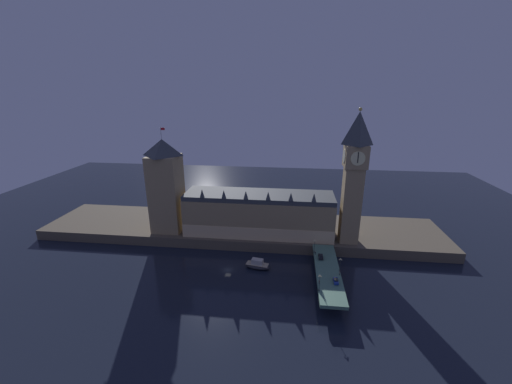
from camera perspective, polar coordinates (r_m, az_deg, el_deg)
ground_plane at (r=148.05m, az=-5.15°, el=-13.98°), size 400.00×400.00×0.00m
embankment at (r=180.49m, az=-2.70°, el=-6.72°), size 220.00×42.00×5.34m
parliament_hall at (r=166.73m, az=0.52°, el=-3.84°), size 77.45×21.85×25.86m
clock_tower at (r=156.15m, az=17.37°, el=3.04°), size 10.89×11.00×65.64m
victoria_tower at (r=172.04m, az=-16.06°, el=1.10°), size 15.56×15.56×55.40m
bridge at (r=140.02m, az=12.87°, el=-14.38°), size 10.02×46.00×6.21m
car_northbound_lead at (r=146.86m, az=11.69°, el=-11.44°), size 2.07×4.28×1.60m
car_southbound_lead at (r=132.01m, az=14.31°, el=-15.37°), size 1.92×4.42×1.46m
pedestrian_near_rail at (r=129.61m, az=11.41°, el=-15.71°), size 0.38×0.38×1.75m
pedestrian_mid_walk at (r=136.71m, az=14.97°, el=-14.07°), size 0.38×0.38×1.64m
pedestrian_far_rail at (r=149.07m, az=10.75°, el=-10.83°), size 0.38×0.38×1.72m
street_lamp_near at (r=123.84m, az=11.49°, el=-15.57°), size 1.34×0.60×6.98m
street_lamp_mid at (r=137.77m, az=15.08°, el=-12.39°), size 1.34×0.60×6.03m
street_lamp_far at (r=149.29m, az=10.61°, el=-9.39°), size 1.34×0.60×6.53m
boat_upstream at (r=147.99m, az=0.24°, el=-13.13°), size 12.18×6.62×4.67m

